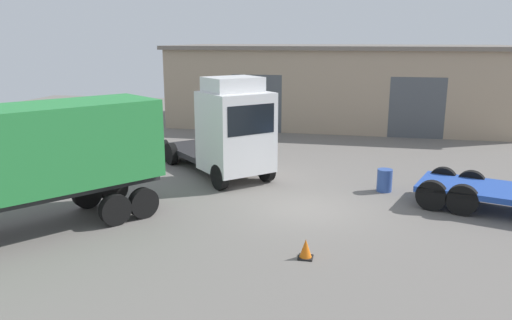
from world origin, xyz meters
TOP-DOWN VIEW (x-y plane):
  - ground_plane at (0.00, 0.00)m, footprint 60.00×60.00m
  - warehouse_building at (0.00, 18.58)m, footprint 22.50×9.68m
  - tractor_unit_white at (-3.62, 3.10)m, footprint 6.57×6.58m
  - container_trailer_green at (-8.28, -4.40)m, footprint 7.47×8.84m
  - oil_drum at (2.72, 2.67)m, footprint 0.58×0.58m
  - traffic_cone at (0.45, -4.07)m, footprint 0.40×0.40m

SIDE VIEW (x-z plane):
  - ground_plane at x=0.00m, z-range 0.00..0.00m
  - traffic_cone at x=0.45m, z-range -0.02..0.53m
  - oil_drum at x=2.72m, z-range 0.00..0.88m
  - tractor_unit_white at x=-3.62m, z-range -0.13..4.17m
  - container_trailer_green at x=-8.28m, z-range 0.55..4.43m
  - warehouse_building at x=0.00m, z-range 0.01..5.35m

